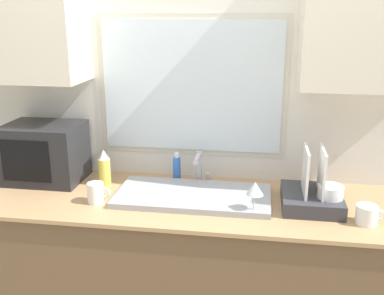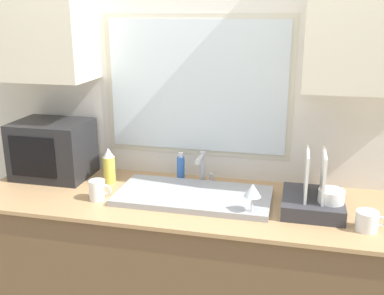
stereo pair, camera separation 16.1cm
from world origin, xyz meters
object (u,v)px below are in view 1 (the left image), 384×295
dish_rack (314,195)px  faucet (200,166)px  spray_bottle (104,168)px  mug_near_sink (96,193)px  soap_bottle (177,169)px  microwave (45,153)px  wine_glass (255,190)px

dish_rack → faucet: bearing=160.3°
spray_bottle → mug_near_sink: size_ratio=1.70×
faucet → soap_bottle: 0.14m
microwave → spray_bottle: (0.35, -0.02, -0.06)m
dish_rack → soap_bottle: dish_rack is taller
faucet → spray_bottle: bearing=-170.6°
spray_bottle → soap_bottle: (0.38, 0.11, -0.02)m
microwave → wine_glass: bearing=-14.0°
soap_bottle → wine_glass: (0.43, -0.37, 0.05)m
microwave → wine_glass: (1.16, -0.29, -0.03)m
faucet → spray_bottle: size_ratio=0.91×
microwave → dish_rack: 1.45m
dish_rack → spray_bottle: size_ratio=1.64×
faucet → wine_glass: 0.46m
faucet → dish_rack: size_ratio=0.56×
dish_rack → mug_near_sink: 1.06m
soap_bottle → wine_glass: same height
spray_bottle → soap_bottle: bearing=16.0°
spray_bottle → wine_glass: 0.85m
soap_bottle → wine_glass: size_ratio=1.00×
microwave → wine_glass: size_ratio=2.48×
microwave → faucet: bearing=4.1°
microwave → soap_bottle: size_ratio=2.47×
microwave → dish_rack: microwave is taller
dish_rack → spray_bottle: bearing=173.5°
soap_bottle → mug_near_sink: 0.48m
spray_bottle → soap_bottle: spray_bottle is taller
microwave → dish_rack: size_ratio=1.26×
soap_bottle → spray_bottle: bearing=-164.0°
soap_bottle → dish_rack: bearing=-18.1°
microwave → soap_bottle: (0.72, 0.09, -0.09)m
faucet → soap_bottle: (-0.13, 0.02, -0.03)m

